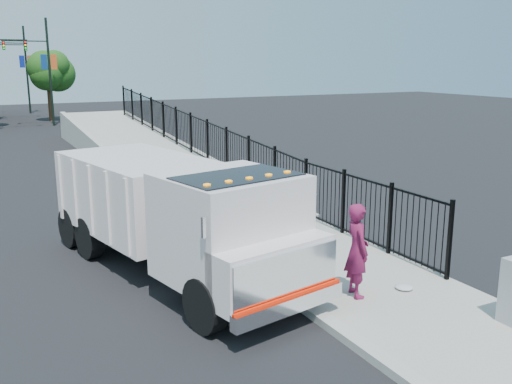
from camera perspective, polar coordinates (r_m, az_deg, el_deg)
name	(u,v)px	position (r m, az deg, el deg)	size (l,w,h in m)	color
ground	(266,282)	(13.17, 0.98, -8.96)	(120.00, 120.00, 0.00)	black
sidewalk	(390,295)	(12.64, 13.23, -10.00)	(3.55, 12.00, 0.12)	#9E998E
curb	(313,312)	(11.56, 5.77, -11.85)	(0.30, 12.00, 0.16)	#ADAAA3
ramp	(150,164)	(28.33, -10.59, 2.80)	(3.95, 24.00, 1.70)	#9E998E
iron_fence	(208,155)	(24.92, -4.86, 3.69)	(0.10, 28.00, 1.80)	black
truck	(177,211)	(13.19, -7.95, -1.87)	(4.18, 8.48, 2.78)	black
worker	(357,250)	(11.99, 10.08, -5.75)	(0.72, 0.47, 1.98)	maroon
debris	(404,287)	(12.84, 14.60, -9.18)	(0.39, 0.39, 0.10)	silver
light_pole_1	(45,68)	(46.60, -20.33, 11.57)	(3.78, 0.22, 8.00)	black
light_pole_3	(23,66)	(58.39, -22.28, 11.55)	(3.78, 0.22, 8.00)	black
tree_1	(48,72)	(50.50, -20.11, 11.17)	(2.72, 2.72, 5.36)	#382314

